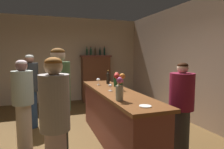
% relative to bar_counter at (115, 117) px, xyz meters
% --- Properties ---
extents(floor, '(9.23, 9.23, 0.00)m').
position_rel_bar_counter_xyz_m(floor, '(-0.70, 0.14, -0.50)').
color(floor, brown).
rests_on(floor, ground).
extents(wall_back, '(5.74, 0.12, 2.92)m').
position_rel_bar_counter_xyz_m(wall_back, '(-0.70, 3.75, 0.96)').
color(wall_back, '#C2AC8F').
rests_on(wall_back, ground).
extents(wall_right, '(0.12, 7.22, 2.92)m').
position_rel_bar_counter_xyz_m(wall_right, '(2.17, 0.14, 0.96)').
color(wall_right, '#C4AA93').
rests_on(wall_right, ground).
extents(bar_counter, '(0.64, 2.85, 0.99)m').
position_rel_bar_counter_xyz_m(bar_counter, '(0.00, 0.00, 0.00)').
color(bar_counter, brown).
rests_on(bar_counter, ground).
extents(display_cabinet, '(1.06, 0.44, 1.62)m').
position_rel_bar_counter_xyz_m(display_cabinet, '(0.52, 3.44, 0.35)').
color(display_cabinet, brown).
rests_on(display_cabinet, ground).
extents(wine_bottle_rose, '(0.08, 0.08, 0.29)m').
position_rel_bar_counter_xyz_m(wine_bottle_rose, '(0.11, 0.01, 0.62)').
color(wine_bottle_rose, '#2C512E').
rests_on(wine_bottle_rose, bar_counter).
extents(wine_bottle_malbec, '(0.08, 0.08, 0.31)m').
position_rel_bar_counter_xyz_m(wine_bottle_malbec, '(0.14, 0.87, 0.63)').
color(wine_bottle_malbec, black).
rests_on(wine_bottle_malbec, bar_counter).
extents(wine_bottle_chardonnay, '(0.07, 0.07, 0.30)m').
position_rel_bar_counter_xyz_m(wine_bottle_chardonnay, '(0.16, 0.45, 0.62)').
color(wine_bottle_chardonnay, '#153E1E').
rests_on(wine_bottle_chardonnay, bar_counter).
extents(wine_glass_front, '(0.07, 0.07, 0.12)m').
position_rel_bar_counter_xyz_m(wine_glass_front, '(-0.09, 0.03, 0.58)').
color(wine_glass_front, white).
rests_on(wine_glass_front, bar_counter).
extents(wine_glass_mid, '(0.08, 0.08, 0.15)m').
position_rel_bar_counter_xyz_m(wine_glass_mid, '(-0.12, 0.78, 0.60)').
color(wine_glass_mid, white).
rests_on(wine_glass_mid, bar_counter).
extents(flower_arrangement, '(0.17, 0.17, 0.41)m').
position_rel_bar_counter_xyz_m(flower_arrangement, '(-0.21, -0.74, 0.71)').
color(flower_arrangement, '#A39F87').
rests_on(flower_arrangement, bar_counter).
extents(cheese_plate, '(0.16, 0.16, 0.01)m').
position_rel_bar_counter_xyz_m(cheese_plate, '(-0.02, -1.17, 0.50)').
color(cheese_plate, white).
rests_on(cheese_plate, bar_counter).
extents(display_bottle_left, '(0.06, 0.06, 0.31)m').
position_rel_bar_counter_xyz_m(display_bottle_left, '(0.21, 3.44, 1.25)').
color(display_bottle_left, '#24482A').
rests_on(display_bottle_left, display_cabinet).
extents(display_bottle_midleft, '(0.07, 0.07, 0.30)m').
position_rel_bar_counter_xyz_m(display_bottle_midleft, '(0.35, 3.44, 1.25)').
color(display_bottle_midleft, '#235032').
rests_on(display_bottle_midleft, display_cabinet).
extents(display_bottle_center, '(0.06, 0.06, 0.30)m').
position_rel_bar_counter_xyz_m(display_bottle_center, '(0.50, 3.44, 1.26)').
color(display_bottle_center, '#403320').
rests_on(display_bottle_center, display_cabinet).
extents(display_bottle_midright, '(0.07, 0.07, 0.27)m').
position_rel_bar_counter_xyz_m(display_bottle_midright, '(0.68, 3.44, 1.24)').
color(display_bottle_midright, '#1E3124').
rests_on(display_bottle_midright, display_cabinet).
extents(display_bottle_right, '(0.06, 0.06, 0.32)m').
position_rel_bar_counter_xyz_m(display_bottle_right, '(0.84, 3.44, 1.27)').
color(display_bottle_right, '#143424').
rests_on(display_bottle_right, display_cabinet).
extents(patron_by_cabinet, '(0.35, 0.35, 1.65)m').
position_rel_bar_counter_xyz_m(patron_by_cabinet, '(-1.52, 1.36, 0.41)').
color(patron_by_cabinet, '#1C2E49').
rests_on(patron_by_cabinet, ground).
extents(patron_redhead, '(0.35, 0.35, 1.56)m').
position_rel_bar_counter_xyz_m(patron_redhead, '(-1.58, 0.26, 0.36)').
color(patron_redhead, '#A29282').
rests_on(patron_redhead, ground).
extents(patron_near_entrance, '(0.31, 0.31, 1.74)m').
position_rel_bar_counter_xyz_m(patron_near_entrance, '(-1.05, -0.62, 0.47)').
color(patron_near_entrance, '#2B2F29').
rests_on(patron_near_entrance, ground).
extents(patron_tall, '(0.32, 0.32, 1.62)m').
position_rel_bar_counter_xyz_m(patron_tall, '(-1.14, -1.22, 0.40)').
color(patron_tall, '#BA9E9D').
rests_on(patron_tall, ground).
extents(bartender, '(0.40, 0.40, 1.52)m').
position_rel_bar_counter_xyz_m(bartender, '(0.87, -0.75, 0.32)').
color(bartender, '#302E2C').
rests_on(bartender, ground).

